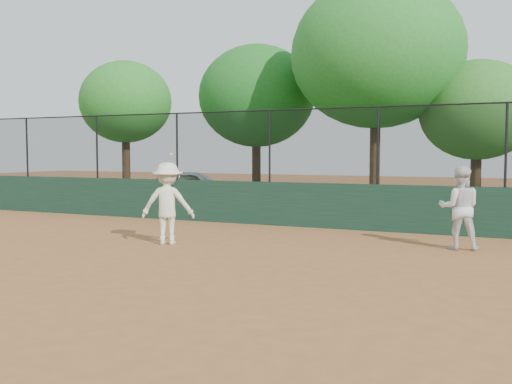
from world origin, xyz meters
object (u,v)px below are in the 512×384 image
at_px(tree_0, 125,102).
at_px(parked_car, 192,188).
at_px(tree_2, 376,54).
at_px(tree_1, 256,96).
at_px(tree_3, 477,110).
at_px(player_main, 168,203).
at_px(player_second, 460,208).

bearing_deg(tree_0, parked_car, -22.34).
relative_size(tree_0, tree_2, 0.74).
xyz_separation_m(tree_1, tree_2, (5.22, -1.52, 1.11)).
bearing_deg(tree_1, tree_2, -16.24).
height_order(tree_0, tree_3, tree_0).
distance_m(player_main, tree_0, 12.89).
bearing_deg(player_main, tree_3, 59.53).
relative_size(player_main, tree_3, 0.40).
bearing_deg(tree_1, player_main, -75.84).
distance_m(tree_1, tree_3, 8.59).
bearing_deg(player_main, tree_2, 74.94).
bearing_deg(tree_2, tree_3, 9.32).
bearing_deg(parked_car, tree_1, -39.19).
distance_m(tree_2, tree_3, 3.88).
distance_m(tree_0, tree_1, 5.66).
bearing_deg(player_second, tree_3, -98.66).
relative_size(player_main, tree_2, 0.25).
bearing_deg(tree_0, tree_3, 1.70).
height_order(parked_car, player_second, player_second).
bearing_deg(tree_3, tree_2, -170.68).
bearing_deg(player_second, parked_car, -39.66).
height_order(parked_car, tree_3, tree_3).
distance_m(tree_0, tree_2, 10.78).
height_order(tree_2, tree_3, tree_2).
height_order(parked_car, tree_2, tree_2).
bearing_deg(player_second, tree_0, -37.42).
distance_m(player_second, player_main, 6.22).
height_order(player_second, tree_0, tree_0).
distance_m(player_main, tree_1, 11.64).
xyz_separation_m(tree_1, tree_3, (8.49, -0.98, -0.89)).
relative_size(parked_car, tree_1, 0.64).
distance_m(parked_car, tree_3, 10.27).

